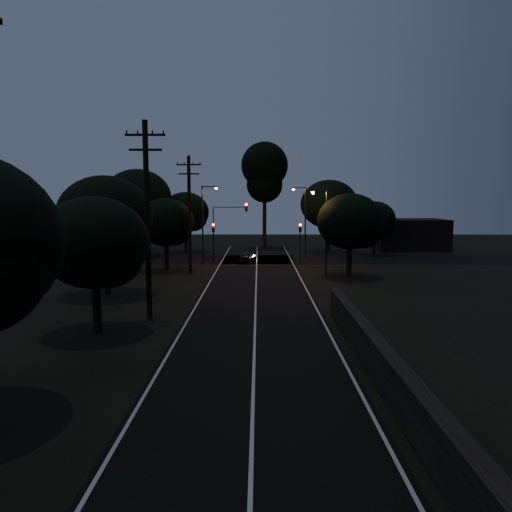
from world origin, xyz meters
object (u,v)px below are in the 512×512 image
object	(u,v)px
signal_right	(300,235)
streetlight_a	(204,219)
car	(246,257)
utility_pole_far	(189,212)
signal_mast	(229,221)
utility_pole_mid	(147,217)
streetlight_c	(324,226)
tall_pine	(265,172)
streetlight_b	(304,217)
signal_left	(213,235)

from	to	relation	value
signal_right	streetlight_a	size ratio (longest dim) A/B	0.51
signal_right	car	bearing A→B (deg)	-175.88
utility_pole_far	streetlight_a	world-z (taller)	utility_pole_far
signal_mast	streetlight_a	distance (m)	3.13
signal_right	utility_pole_far	bearing A→B (deg)	-143.00
signal_mast	car	bearing A→B (deg)	-12.87
signal_right	streetlight_a	world-z (taller)	streetlight_a
utility_pole_mid	car	distance (m)	25.59
signal_right	streetlight_a	xyz separation A→B (m)	(-9.91, -1.99, 1.80)
utility_pole_mid	car	bearing A→B (deg)	78.73
streetlight_a	streetlight_c	size ratio (longest dim) A/B	1.07
utility_pole_far	streetlight_a	xyz separation A→B (m)	(0.69, 6.00, -0.85)
tall_pine	streetlight_b	bearing A→B (deg)	-68.62
utility_pole_mid	streetlight_a	bearing A→B (deg)	88.27
signal_mast	car	xyz separation A→B (m)	(1.81, -0.41, -3.80)
signal_mast	streetlight_b	xyz separation A→B (m)	(8.22, 4.01, 0.30)
streetlight_c	car	bearing A→B (deg)	125.89
utility_pole_mid	tall_pine	xyz separation A→B (m)	(7.00, 40.00, 4.53)
tall_pine	signal_right	size ratio (longest dim) A/B	3.47
utility_pole_far	streetlight_a	bearing A→B (deg)	83.41
car	streetlight_b	bearing A→B (deg)	-137.55
tall_pine	car	xyz separation A→B (m)	(-2.10, -15.42, -9.73)
signal_mast	car	size ratio (longest dim) A/B	1.97
signal_left	streetlight_c	world-z (taller)	streetlight_c
streetlight_b	streetlight_c	world-z (taller)	streetlight_b
streetlight_b	car	world-z (taller)	streetlight_b
utility_pole_far	car	world-z (taller)	utility_pole_far
signal_right	signal_left	bearing A→B (deg)	180.00
signal_mast	tall_pine	bearing A→B (deg)	75.38
tall_pine	signal_left	world-z (taller)	tall_pine
signal_right	signal_mast	world-z (taller)	signal_mast
tall_pine	streetlight_c	distance (m)	26.14
streetlight_c	signal_left	bearing A→B (deg)	136.24
utility_pole_far	streetlight_a	size ratio (longest dim) A/B	1.31
signal_right	signal_mast	xyz separation A→B (m)	(-7.51, 0.00, 1.50)
utility_pole_far	car	size ratio (longest dim) A/B	3.31
signal_left	streetlight_b	distance (m)	10.84
signal_right	streetlight_a	bearing A→B (deg)	-168.66
signal_left	signal_mast	bearing A→B (deg)	0.13
signal_mast	utility_pole_mid	bearing A→B (deg)	-97.04
utility_pole_mid	signal_right	world-z (taller)	utility_pole_mid
streetlight_a	tall_pine	bearing A→B (deg)	69.64
signal_right	streetlight_b	bearing A→B (deg)	80.00
signal_left	car	bearing A→B (deg)	-6.69
car	tall_pine	bearing A→B (deg)	-89.92
signal_left	signal_right	xyz separation A→B (m)	(9.20, 0.00, 0.00)
tall_pine	streetlight_b	xyz separation A→B (m)	(4.31, -11.00, -5.63)
utility_pole_mid	signal_left	world-z (taller)	utility_pole_mid
streetlight_b	tall_pine	bearing A→B (deg)	111.38
signal_mast	utility_pole_far	bearing A→B (deg)	-111.11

